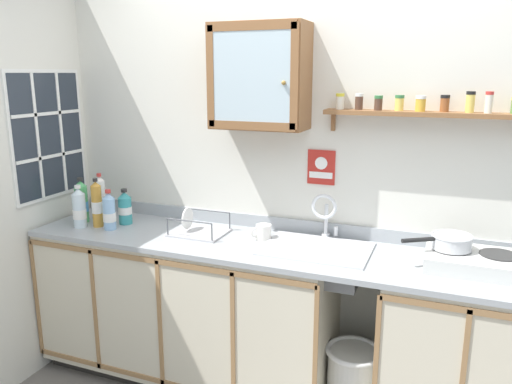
# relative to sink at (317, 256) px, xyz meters

# --- Properties ---
(back_wall) EXTENTS (3.91, 0.07, 2.53)m
(back_wall) POSITION_rel_sink_xyz_m (-0.09, 0.28, 0.37)
(back_wall) COLOR silver
(back_wall) RESTS_ON ground
(lower_cabinet_run) EXTENTS (1.84, 0.60, 0.92)m
(lower_cabinet_run) POSITION_rel_sink_xyz_m (-0.82, -0.03, -0.44)
(lower_cabinet_run) COLOR black
(lower_cabinet_run) RESTS_ON ground
(lower_cabinet_run_right) EXTENTS (1.18, 0.60, 0.92)m
(lower_cabinet_run_right) POSITION_rel_sink_xyz_m (0.97, -0.03, -0.44)
(lower_cabinet_run_right) COLOR black
(lower_cabinet_run_right) RESTS_ON ground
(countertop) EXTENTS (3.27, 0.62, 0.03)m
(countertop) POSITION_rel_sink_xyz_m (-0.09, -0.04, 0.03)
(countertop) COLOR #9EA3A8
(countertop) RESTS_ON lower_cabinet_run
(backsplash) EXTENTS (3.27, 0.02, 0.08)m
(backsplash) POSITION_rel_sink_xyz_m (-0.09, 0.25, 0.08)
(backsplash) COLOR #9EA3A8
(backsplash) RESTS_ON countertop
(sink) EXTENTS (0.58, 0.46, 0.43)m
(sink) POSITION_rel_sink_xyz_m (0.00, 0.00, 0.00)
(sink) COLOR silver
(sink) RESTS_ON countertop
(hot_plate_stove) EXTENTS (0.46, 0.33, 0.08)m
(hot_plate_stove) POSITION_rel_sink_xyz_m (0.79, 0.00, 0.08)
(hot_plate_stove) COLOR silver
(hot_plate_stove) RESTS_ON countertop
(saucepan) EXTENTS (0.33, 0.25, 0.07)m
(saucepan) POSITION_rel_sink_xyz_m (0.68, 0.02, 0.17)
(saucepan) COLOR silver
(saucepan) RESTS_ON hot_plate_stove
(bottle_juice_amber_0) EXTENTS (0.07, 0.07, 0.31)m
(bottle_juice_amber_0) POSITION_rel_sink_xyz_m (-1.39, -0.10, 0.18)
(bottle_juice_amber_0) COLOR gold
(bottle_juice_amber_0) RESTS_ON countertop
(bottle_detergent_teal_1) EXTENTS (0.09, 0.09, 0.23)m
(bottle_detergent_teal_1) POSITION_rel_sink_xyz_m (-1.26, 0.01, 0.14)
(bottle_detergent_teal_1) COLOR teal
(bottle_detergent_teal_1) RESTS_ON countertop
(bottle_opaque_white_2) EXTENTS (0.07, 0.07, 0.31)m
(bottle_opaque_white_2) POSITION_rel_sink_xyz_m (-1.45, 0.02, 0.18)
(bottle_opaque_white_2) COLOR white
(bottle_opaque_white_2) RESTS_ON countertop
(bottle_soda_green_3) EXTENTS (0.08, 0.08, 0.29)m
(bottle_soda_green_3) POSITION_rel_sink_xyz_m (-1.55, -0.06, 0.17)
(bottle_soda_green_3) COLOR #4CB266
(bottle_soda_green_3) RESTS_ON countertop
(bottle_water_clear_4) EXTENTS (0.08, 0.08, 0.27)m
(bottle_water_clear_4) POSITION_rel_sink_xyz_m (-1.48, -0.15, 0.16)
(bottle_water_clear_4) COLOR silver
(bottle_water_clear_4) RESTS_ON countertop
(bottle_water_blue_5) EXTENTS (0.08, 0.08, 0.25)m
(bottle_water_blue_5) POSITION_rel_sink_xyz_m (-1.28, -0.13, 0.15)
(bottle_water_blue_5) COLOR #8CB7E0
(bottle_water_blue_5) RESTS_ON countertop
(dish_rack) EXTENTS (0.32, 0.26, 0.15)m
(dish_rack) POSITION_rel_sink_xyz_m (-0.74, 0.00, 0.06)
(dish_rack) COLOR #B2B2B7
(dish_rack) RESTS_ON countertop
(mug) EXTENTS (0.11, 0.11, 0.09)m
(mug) POSITION_rel_sink_xyz_m (-0.33, 0.04, 0.09)
(mug) COLOR white
(mug) RESTS_ON countertop
(wall_cabinet) EXTENTS (0.54, 0.28, 0.58)m
(wall_cabinet) POSITION_rel_sink_xyz_m (-0.39, 0.13, 0.96)
(wall_cabinet) COLOR brown
(spice_shelf) EXTENTS (1.02, 0.14, 0.23)m
(spice_shelf) POSITION_rel_sink_xyz_m (0.48, 0.19, 0.79)
(spice_shelf) COLOR brown
(warning_sign) EXTENTS (0.16, 0.01, 0.20)m
(warning_sign) POSITION_rel_sink_xyz_m (-0.05, 0.25, 0.45)
(warning_sign) COLOR #B2261E
(window) EXTENTS (0.03, 0.61, 0.81)m
(window) POSITION_rel_sink_xyz_m (-1.74, -0.09, 0.60)
(window) COLOR #262D38
(trash_bin) EXTENTS (0.31, 0.31, 0.44)m
(trash_bin) POSITION_rel_sink_xyz_m (0.24, -0.08, -0.68)
(trash_bin) COLOR silver
(trash_bin) RESTS_ON ground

